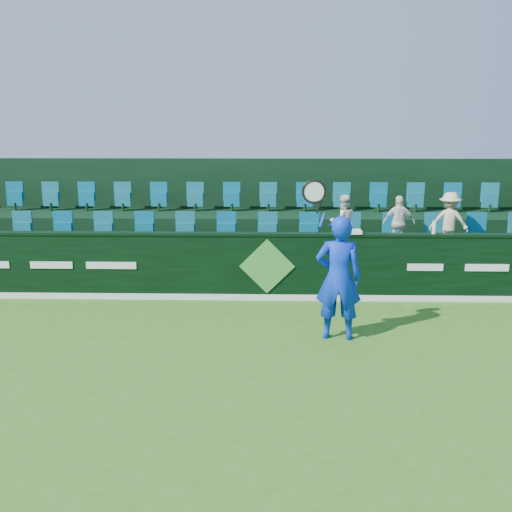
{
  "coord_description": "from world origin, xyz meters",
  "views": [
    {
      "loc": [
        0.06,
        -7.04,
        3.34
      ],
      "look_at": [
        -0.19,
        2.8,
        1.15
      ],
      "focal_mm": 40.0,
      "sensor_mm": 36.0,
      "label": 1
    }
  ],
  "objects_px": {
    "spectator_middle": "(399,223)",
    "tennis_player": "(338,277)",
    "drinks_bottle": "(434,227)",
    "spectator_right": "(449,221)",
    "towel": "(350,232)",
    "spectator_left": "(343,222)"
  },
  "relations": [
    {
      "from": "spectator_middle",
      "to": "drinks_bottle",
      "type": "bearing_deg",
      "value": 114.94
    },
    {
      "from": "spectator_left",
      "to": "drinks_bottle",
      "type": "bearing_deg",
      "value": 130.08
    },
    {
      "from": "spectator_middle",
      "to": "spectator_right",
      "type": "bearing_deg",
      "value": -176.36
    },
    {
      "from": "spectator_middle",
      "to": "towel",
      "type": "height_order",
      "value": "spectator_middle"
    },
    {
      "from": "spectator_left",
      "to": "spectator_right",
      "type": "bearing_deg",
      "value": 164.49
    },
    {
      "from": "spectator_middle",
      "to": "towel",
      "type": "distance_m",
      "value": 1.64
    },
    {
      "from": "spectator_left",
      "to": "spectator_middle",
      "type": "xyz_separation_m",
      "value": [
        1.2,
        0.0,
        -0.01
      ]
    },
    {
      "from": "spectator_middle",
      "to": "tennis_player",
      "type": "bearing_deg",
      "value": 66.79
    },
    {
      "from": "towel",
      "to": "drinks_bottle",
      "type": "relative_size",
      "value": 1.77
    },
    {
      "from": "towel",
      "to": "drinks_bottle",
      "type": "xyz_separation_m",
      "value": [
        1.63,
        0.0,
        0.09
      ]
    },
    {
      "from": "spectator_right",
      "to": "towel",
      "type": "distance_m",
      "value": 2.53
    },
    {
      "from": "tennis_player",
      "to": "spectator_middle",
      "type": "relative_size",
      "value": 2.27
    },
    {
      "from": "tennis_player",
      "to": "spectator_middle",
      "type": "bearing_deg",
      "value": 63.15
    },
    {
      "from": "spectator_right",
      "to": "towel",
      "type": "height_order",
      "value": "spectator_right"
    },
    {
      "from": "tennis_player",
      "to": "drinks_bottle",
      "type": "bearing_deg",
      "value": 45.9
    },
    {
      "from": "towel",
      "to": "tennis_player",
      "type": "bearing_deg",
      "value": -102.18
    },
    {
      "from": "tennis_player",
      "to": "drinks_bottle",
      "type": "distance_m",
      "value": 3.05
    },
    {
      "from": "spectator_left",
      "to": "drinks_bottle",
      "type": "distance_m",
      "value": 1.98
    },
    {
      "from": "tennis_player",
      "to": "spectator_middle",
      "type": "distance_m",
      "value": 3.7
    },
    {
      "from": "spectator_left",
      "to": "spectator_right",
      "type": "distance_m",
      "value": 2.27
    },
    {
      "from": "towel",
      "to": "drinks_bottle",
      "type": "height_order",
      "value": "drinks_bottle"
    },
    {
      "from": "tennis_player",
      "to": "spectator_right",
      "type": "distance_m",
      "value": 4.3
    }
  ]
}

